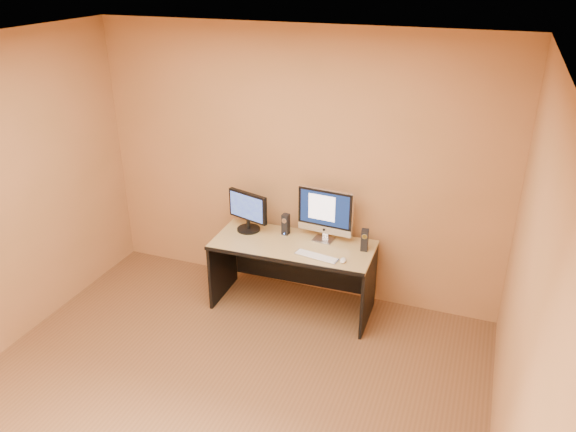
{
  "coord_description": "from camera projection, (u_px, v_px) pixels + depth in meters",
  "views": [
    {
      "loc": [
        1.69,
        -2.74,
        3.11
      ],
      "look_at": [
        0.11,
        1.49,
        1.02
      ],
      "focal_mm": 35.0,
      "sensor_mm": 36.0,
      "label": 1
    }
  ],
  "objects": [
    {
      "name": "mouse",
      "position": [
        343.0,
        260.0,
        4.88
      ],
      "size": [
        0.07,
        0.1,
        0.03
      ],
      "primitive_type": "ellipsoid",
      "rotation": [
        0.0,
        0.0,
        0.13
      ],
      "color": "silver",
      "rests_on": "desk"
    },
    {
      "name": "cable_a",
      "position": [
        328.0,
        235.0,
        5.36
      ],
      "size": [
        0.11,
        0.18,
        0.01
      ],
      "primitive_type": "cylinder",
      "rotation": [
        1.57,
        0.0,
        0.51
      ],
      "color": "black",
      "rests_on": "desk"
    },
    {
      "name": "keyboard",
      "position": [
        316.0,
        256.0,
        4.96
      ],
      "size": [
        0.41,
        0.17,
        0.02
      ],
      "primitive_type": "cube",
      "rotation": [
        0.0,
        0.0,
        -0.16
      ],
      "color": "silver",
      "rests_on": "desk"
    },
    {
      "name": "floor",
      "position": [
        205.0,
        416.0,
        4.18
      ],
      "size": [
        4.0,
        4.0,
        0.0
      ],
      "primitive_type": "plane",
      "color": "brown",
      "rests_on": "ground"
    },
    {
      "name": "walls",
      "position": [
        192.0,
        264.0,
        3.63
      ],
      "size": [
        4.0,
        4.0,
        2.6
      ],
      "primitive_type": null,
      "color": "#AA7144",
      "rests_on": "ground"
    },
    {
      "name": "cable_b",
      "position": [
        328.0,
        235.0,
        5.36
      ],
      "size": [
        0.04,
        0.17,
        0.01
      ],
      "primitive_type": "cylinder",
      "rotation": [
        1.57,
        0.0,
        -0.21
      ],
      "color": "black",
      "rests_on": "desk"
    },
    {
      "name": "second_monitor",
      "position": [
        248.0,
        212.0,
        5.38
      ],
      "size": [
        0.49,
        0.34,
        0.39
      ],
      "primitive_type": null,
      "rotation": [
        0.0,
        0.0,
        -0.29
      ],
      "color": "black",
      "rests_on": "desk"
    },
    {
      "name": "desk",
      "position": [
        293.0,
        276.0,
        5.34
      ],
      "size": [
        1.51,
        0.69,
        0.69
      ],
      "primitive_type": null,
      "rotation": [
        0.0,
        0.0,
        0.03
      ],
      "color": "tan",
      "rests_on": "ground"
    },
    {
      "name": "speaker_left",
      "position": [
        286.0,
        224.0,
        5.34
      ],
      "size": [
        0.07,
        0.07,
        0.21
      ],
      "primitive_type": null,
      "rotation": [
        0.0,
        0.0,
        -0.09
      ],
      "color": "black",
      "rests_on": "desk"
    },
    {
      "name": "ceiling",
      "position": [
        175.0,
        59.0,
        3.08
      ],
      "size": [
        4.0,
        4.0,
        0.0
      ],
      "primitive_type": "plane",
      "color": "white",
      "rests_on": "walls"
    },
    {
      "name": "imac",
      "position": [
        324.0,
        215.0,
        5.16
      ],
      "size": [
        0.55,
        0.24,
        0.51
      ],
      "primitive_type": null,
      "rotation": [
        0.0,
        0.0,
        -0.08
      ],
      "color": "silver",
      "rests_on": "desk"
    },
    {
      "name": "speaker_right",
      "position": [
        365.0,
        240.0,
        5.04
      ],
      "size": [
        0.07,
        0.07,
        0.21
      ],
      "primitive_type": null,
      "rotation": [
        0.0,
        0.0,
        0.12
      ],
      "color": "black",
      "rests_on": "desk"
    }
  ]
}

